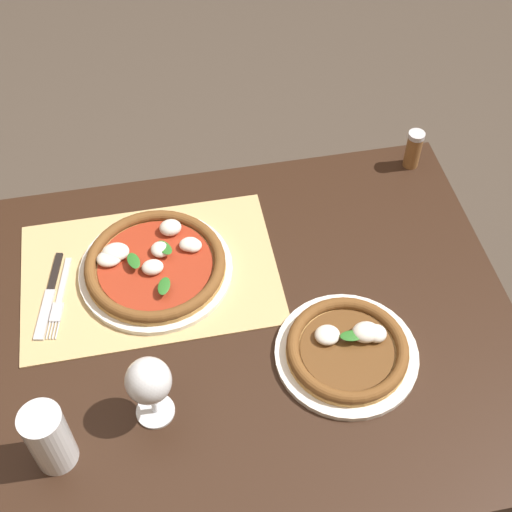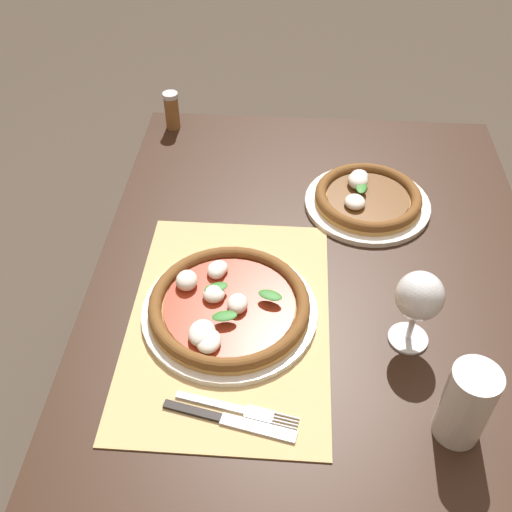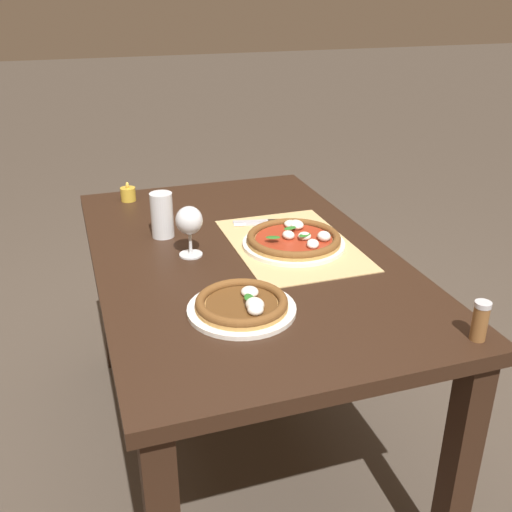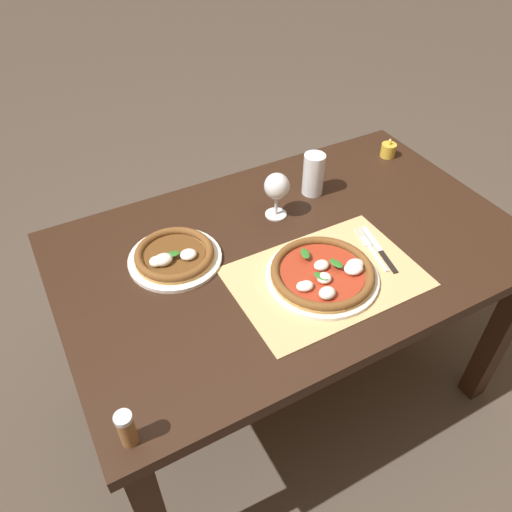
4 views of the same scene
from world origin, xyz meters
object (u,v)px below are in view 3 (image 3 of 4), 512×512
Objects in this scene: pepper_shaker at (480,321)px; wine_glass at (189,223)px; pizza_near at (294,239)px; pizza_far at (242,305)px; knife at (264,221)px; pint_glass at (162,216)px; fork at (263,224)px; votive_candle at (128,195)px.

wine_glass is at bearing 38.60° from pepper_shaker.
wine_glass is 1.60× the size of pepper_shaker.
pizza_near is 0.43m from pizza_far.
pizza_near is 0.22m from knife.
wine_glass is 0.36m from knife.
pint_glass is (0.17, 0.05, -0.04)m from wine_glass.
pint_glass reaches higher than pepper_shaker.
pizza_far reaches higher than fork.
fork is at bearing -91.77° from pint_glass.
votive_candle is (0.59, 0.43, 0.00)m from pizza_near.
pizza_near is 0.20m from fork.
pint_glass reaches higher than votive_candle.
fork is (0.53, -0.24, -0.01)m from pizza_far.
pizza_near reaches higher than pizza_far.
wine_glass is at bearing 83.86° from pizza_near.
pint_glass is 0.68× the size of knife.
pizza_far is 3.79× the size of votive_candle.
knife is (0.01, -0.35, -0.06)m from pint_glass.
pint_glass is 0.34m from fork.
pizza_near is 0.43m from pint_glass.
pint_glass reaches higher than pizza_near.
wine_glass is 0.57m from votive_candle.
wine_glass reaches higher than pint_glass.
wine_glass is (0.37, 0.05, 0.09)m from pizza_far.
pizza_near is at bearing -96.14° from wine_glass.
votive_candle is at bearing 45.58° from fork.
wine_glass is 1.07× the size of pint_glass.
knife reaches higher than fork.
pepper_shaker is at bearing -152.18° from votive_candle.
pint_glass is at bearing 10.50° from pizza_far.
pizza_near is 1.49× the size of knife.
pint_glass is (0.54, 0.10, 0.05)m from pizza_far.
fork is 0.02m from knife.
fork is at bearing 9.81° from pizza_near.
pepper_shaker is at bearing -121.20° from pizza_far.
pint_glass is at bearing 88.23° from fork.
pizza_far is 2.82× the size of pepper_shaker.
pepper_shaker is (-0.83, -0.58, -0.02)m from pint_glass.
pizza_near is 1.16× the size of pizza_far.
wine_glass reaches higher than fork.
pepper_shaker reaches higher than fork.
pint_glass is (0.21, 0.37, 0.05)m from pizza_near.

